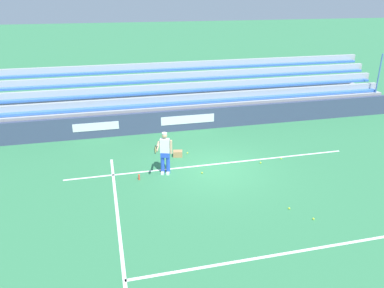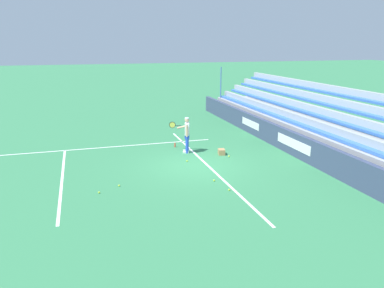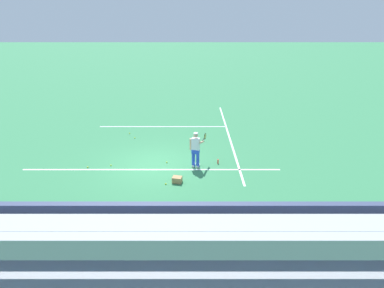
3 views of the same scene
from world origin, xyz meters
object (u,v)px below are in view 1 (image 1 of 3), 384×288
Objects in this scene: tennis_ball_far_right at (261,163)px; tennis_ball_midcourt at (313,219)px; tennis_ball_far_left at (202,173)px; water_bottle at (139,177)px; tennis_player at (165,153)px; tennis_ball_stray_back at (281,158)px; tennis_ball_on_baseline at (187,153)px; ball_box_cardboard at (178,154)px; tennis_ball_near_player at (289,208)px.

tennis_ball_midcourt is (0.06, 4.31, 0.00)m from tennis_ball_far_right.
tennis_ball_far_left is 2.49m from water_bottle.
tennis_ball_midcourt is (-4.00, 4.37, -0.86)m from tennis_player.
tennis_ball_far_left is 1.00× the size of tennis_ball_midcourt.
tennis_player is at bearing -47.53° from tennis_ball_midcourt.
tennis_ball_midcourt is (1.10, 4.50, 0.00)m from tennis_ball_stray_back.
tennis_ball_stray_back is 1.00× the size of tennis_ball_on_baseline.
tennis_ball_far_right is at bearing 154.40° from ball_box_cardboard.
tennis_ball_far_right and tennis_ball_near_player have the same top height.
tennis_ball_midcourt is (-2.58, 3.98, 0.00)m from tennis_ball_far_left.
tennis_ball_near_player is 5.68m from water_bottle.
water_bottle is (2.49, -0.08, 0.08)m from tennis_ball_far_left.
tennis_ball_stray_back is (-1.04, -0.19, 0.00)m from tennis_ball_far_right.
tennis_player is at bearing -164.08° from water_bottle.
tennis_ball_stray_back is at bearing -175.90° from water_bottle.
tennis_ball_far_right is at bearing -177.23° from water_bottle.
tennis_ball_stray_back is at bearing -178.47° from tennis_player.
tennis_ball_far_left is at bearing 164.82° from tennis_player.
ball_box_cardboard is at bearing -118.72° from tennis_player.
water_bottle reaches higher than tennis_ball_on_baseline.
tennis_ball_midcourt is at bearing 121.20° from tennis_ball_near_player.
ball_box_cardboard is (-0.82, -1.49, -0.76)m from tennis_player.
tennis_ball_far_right is at bearing 10.57° from tennis_ball_stray_back.
water_bottle is (4.62, -3.31, 0.08)m from tennis_ball_near_player.
ball_box_cardboard reaches higher than tennis_ball_on_baseline.
tennis_ball_near_player is at bearing 81.75° from tennis_ball_far_right.
tennis_ball_far_left and tennis_ball_on_baseline have the same top height.
tennis_ball_on_baseline is (-1.30, -1.68, -0.86)m from tennis_player.
tennis_player is 1.37m from water_bottle.
tennis_ball_far_right is 2.66m from tennis_ball_far_left.
tennis_ball_far_right is at bearing 147.76° from tennis_ball_on_baseline.
tennis_ball_on_baseline is (2.76, -1.74, 0.00)m from tennis_ball_far_right.
tennis_ball_far_right is 1.00× the size of tennis_ball_stray_back.
tennis_ball_near_player is 1.00× the size of tennis_ball_on_baseline.
tennis_ball_midcourt is (-3.18, 5.86, -0.10)m from ball_box_cardboard.
water_bottle is (6.18, 0.44, 0.08)m from tennis_ball_stray_back.
water_bottle is (1.90, 1.80, -0.02)m from ball_box_cardboard.
tennis_ball_near_player is (-3.54, 3.61, -0.86)m from tennis_player.
water_bottle reaches higher than tennis_ball_stray_back.
tennis_ball_near_player is 1.00× the size of tennis_ball_far_left.
water_bottle is at bearing 43.53° from ball_box_cardboard.
tennis_ball_far_left is (-1.41, 0.38, -0.86)m from tennis_player.
tennis_ball_on_baseline is at bearing -86.72° from tennis_ball_far_left.
tennis_ball_far_right is 1.00× the size of tennis_ball_near_player.
tennis_ball_far_right is 3.27m from tennis_ball_on_baseline.
tennis_ball_on_baseline is 3.10m from water_bottle.
tennis_ball_midcourt is at bearing 132.47° from tennis_player.
tennis_player is 5.18m from tennis_ball_stray_back.
tennis_player is at bearing -0.83° from tennis_ball_far_right.
tennis_ball_far_right is at bearing 179.17° from tennis_player.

